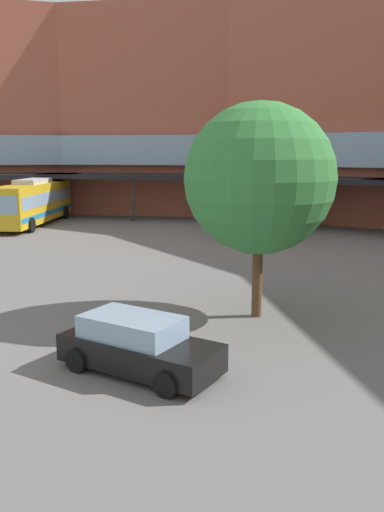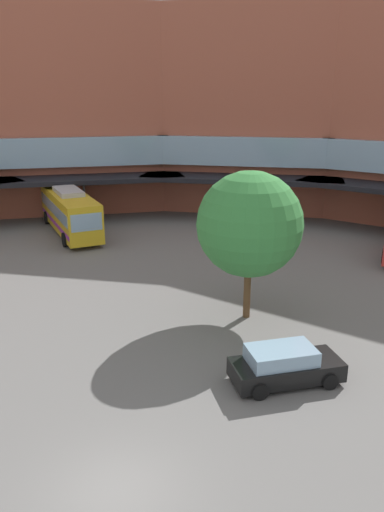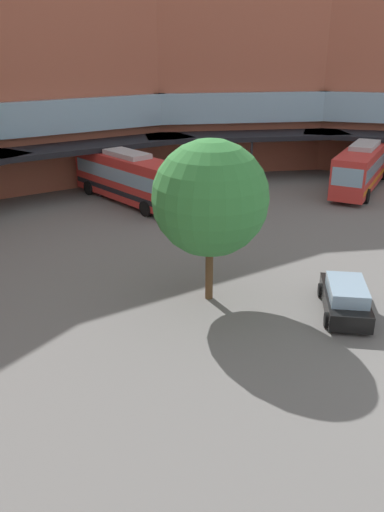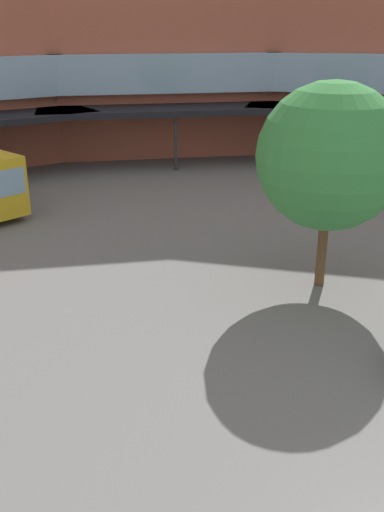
{
  "view_description": "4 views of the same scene",
  "coord_description": "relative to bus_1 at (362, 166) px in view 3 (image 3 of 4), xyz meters",
  "views": [
    {
      "loc": [
        16.81,
        0.62,
        5.86
      ],
      "look_at": [
        -0.96,
        12.29,
        1.68
      ],
      "focal_mm": 37.52,
      "sensor_mm": 36.0,
      "label": 1
    },
    {
      "loc": [
        4.42,
        -11.06,
        11.07
      ],
      "look_at": [
        -0.9,
        15.89,
        2.07
      ],
      "focal_mm": 35.22,
      "sensor_mm": 36.0,
      "label": 2
    },
    {
      "loc": [
        -16.41,
        1.43,
        11.28
      ],
      "look_at": [
        2.54,
        13.67,
        1.98
      ],
      "focal_mm": 36.36,
      "sensor_mm": 36.0,
      "label": 3
    },
    {
      "loc": [
        -5.78,
        -6.47,
        9.41
      ],
      "look_at": [
        -2.2,
        13.48,
        1.22
      ],
      "focal_mm": 41.3,
      "sensor_mm": 36.0,
      "label": 4
    }
  ],
  "objects": [
    {
      "name": "parked_car",
      "position": [
        -21.93,
        -5.65,
        -1.18
      ],
      "size": [
        4.75,
        3.5,
        1.53
      ],
      "rotation": [
        0.0,
        0.0,
        0.44
      ],
      "color": "black",
      "rests_on": "ground"
    },
    {
      "name": "bus_2",
      "position": [
        -13.41,
        13.74,
        0.03
      ],
      "size": [
        5.3,
        11.27,
        3.85
      ],
      "rotation": [
        0.0,
        0.0,
        4.44
      ],
      "color": "red",
      "rests_on": "ground"
    },
    {
      "name": "bus_1",
      "position": [
        0.0,
        0.0,
        0.0
      ],
      "size": [
        12.2,
        3.69,
        3.79
      ],
      "rotation": [
        0.0,
        0.0,
        3.24
      ],
      "color": "red",
      "rests_on": "ground"
    },
    {
      "name": "plaza_tree",
      "position": [
        -23.98,
        0.22,
        3.0
      ],
      "size": [
        5.23,
        5.23,
        7.54
      ],
      "color": "brown",
      "rests_on": "ground"
    }
  ]
}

